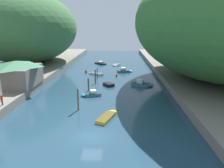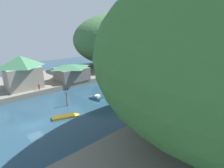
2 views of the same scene
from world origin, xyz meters
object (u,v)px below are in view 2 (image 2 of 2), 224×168
at_px(boat_mid_channel, 179,78).
at_px(person_on_quay, 39,86).
at_px(boat_navy_launch, 67,116).
at_px(waterfront_building, 22,72).
at_px(boat_far_upstream, 125,93).
at_px(boathouse_shed, 71,72).
at_px(channel_buoy_near, 151,88).
at_px(boat_moored_right, 140,82).
at_px(boat_small_dinghy, 169,73).
at_px(channel_buoy_far, 138,79).
at_px(boat_yellow_tender, 96,97).
at_px(boat_white_cruiser, 170,85).
at_px(person_by_boathouse, 78,77).
at_px(boat_cabin_cruiser, 150,101).

height_order(boat_mid_channel, person_on_quay, person_on_quay).
bearing_deg(boat_navy_launch, waterfront_building, -155.31).
xyz_separation_m(boat_navy_launch, boat_far_upstream, (-0.91, 17.71, 0.11)).
relative_size(boathouse_shed, channel_buoy_near, 11.94).
relative_size(waterfront_building, boat_moored_right, 1.98).
height_order(boathouse_shed, boat_small_dinghy, boathouse_shed).
height_order(boat_small_dinghy, boat_far_upstream, boat_small_dinghy).
bearing_deg(boathouse_shed, channel_buoy_far, 60.31).
distance_m(boat_small_dinghy, boat_yellow_tender, 36.56).
height_order(boat_moored_right, boat_yellow_tender, boat_yellow_tender).
xyz_separation_m(boat_small_dinghy, person_on_quay, (-10.67, -45.96, 2.11)).
distance_m(waterfront_building, person_on_quay, 6.10).
bearing_deg(boat_white_cruiser, boat_far_upstream, -28.97).
bearing_deg(person_by_boathouse, channel_buoy_near, -35.33).
bearing_deg(boat_small_dinghy, person_on_quay, -143.93).
height_order(boat_white_cruiser, boat_yellow_tender, boat_white_cruiser).
relative_size(boat_yellow_tender, channel_buoy_near, 5.08).
height_order(boat_moored_right, person_on_quay, person_on_quay).
relative_size(boathouse_shed, boat_far_upstream, 2.80).
height_order(boat_mid_channel, channel_buoy_far, channel_buoy_far).
relative_size(boat_yellow_tender, boat_far_upstream, 1.19).
bearing_deg(boat_white_cruiser, boat_cabin_cruiser, 0.19).
distance_m(waterfront_building, boathouse_shed, 13.87).
distance_m(boat_far_upstream, channel_buoy_far, 15.29).
relative_size(boat_navy_launch, person_by_boathouse, 3.24).
relative_size(boathouse_shed, person_on_quay, 5.76).
distance_m(boathouse_shed, boat_yellow_tender, 15.62).
bearing_deg(boat_navy_launch, boat_far_upstream, 113.11).
bearing_deg(person_by_boathouse, boat_mid_channel, -12.09).
relative_size(boathouse_shed, boat_navy_launch, 1.78).
xyz_separation_m(boathouse_shed, boat_far_upstream, (17.95, 5.65, -3.67)).
height_order(boat_mid_channel, channel_buoy_near, channel_buoy_near).
bearing_deg(boat_navy_launch, channel_buoy_far, 124.29).
relative_size(boat_cabin_cruiser, channel_buoy_near, 6.38).
height_order(channel_buoy_near, person_on_quay, person_on_quay).
distance_m(boathouse_shed, boat_cabin_cruiser, 26.62).
xyz_separation_m(boat_moored_right, boat_far_upstream, (4.07, -11.34, 0.04)).
distance_m(boat_yellow_tender, channel_buoy_near, 17.14).
bearing_deg(boat_small_dinghy, boat_navy_launch, -124.44).
distance_m(boat_moored_right, channel_buoy_far, 3.68).
bearing_deg(boat_white_cruiser, boat_mid_channel, -178.92).
bearing_deg(channel_buoy_near, channel_buoy_far, 151.97).
height_order(boathouse_shed, channel_buoy_near, boathouse_shed).
bearing_deg(person_by_boathouse, waterfront_building, -174.41).
bearing_deg(boat_moored_right, boat_yellow_tender, -140.21).
bearing_deg(boat_cabin_cruiser, channel_buoy_far, -115.29).
distance_m(waterfront_building, boat_yellow_tender, 21.04).
distance_m(boathouse_shed, boat_mid_channel, 37.18).
height_order(boat_far_upstream, person_by_boathouse, person_by_boathouse).
xyz_separation_m(boathouse_shed, person_on_quay, (2.94, -11.33, -1.57)).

